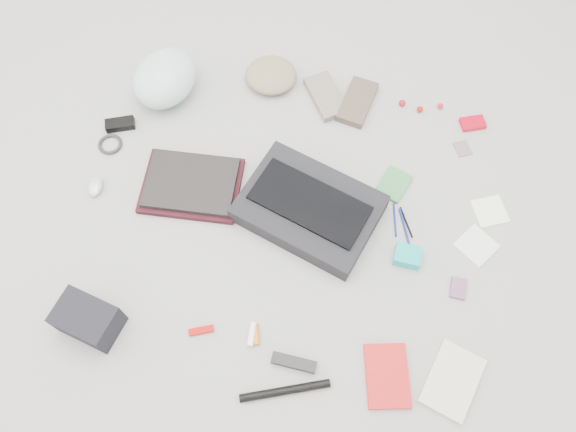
# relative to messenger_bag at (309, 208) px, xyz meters

# --- Properties ---
(ground_plane) EXTENTS (4.00, 4.00, 0.00)m
(ground_plane) POSITION_rel_messenger_bag_xyz_m (-0.07, -0.05, -0.04)
(ground_plane) COLOR gray
(messenger_bag) EXTENTS (0.56, 0.48, 0.08)m
(messenger_bag) POSITION_rel_messenger_bag_xyz_m (0.00, 0.00, 0.00)
(messenger_bag) COLOR black
(messenger_bag) RESTS_ON ground_plane
(bag_flap) EXTENTS (0.44, 0.32, 0.01)m
(bag_flap) POSITION_rel_messenger_bag_xyz_m (0.00, 0.00, 0.04)
(bag_flap) COLOR black
(bag_flap) RESTS_ON messenger_bag
(laptop_sleeve) EXTENTS (0.36, 0.27, 0.02)m
(laptop_sleeve) POSITION_rel_messenger_bag_xyz_m (-0.44, 0.04, -0.03)
(laptop_sleeve) COLOR #360F16
(laptop_sleeve) RESTS_ON ground_plane
(laptop) EXTENTS (0.33, 0.24, 0.02)m
(laptop) POSITION_rel_messenger_bag_xyz_m (-0.44, 0.04, -0.00)
(laptop) COLOR black
(laptop) RESTS_ON laptop_sleeve
(bike_helmet) EXTENTS (0.30, 0.34, 0.17)m
(bike_helmet) POSITION_rel_messenger_bag_xyz_m (-0.63, 0.45, 0.05)
(bike_helmet) COLOR silver
(bike_helmet) RESTS_ON ground_plane
(beanie) EXTENTS (0.21, 0.20, 0.07)m
(beanie) POSITION_rel_messenger_bag_xyz_m (-0.23, 0.57, -0.00)
(beanie) COLOR #8B7F5D
(beanie) RESTS_ON ground_plane
(mitten_left) EXTENTS (0.20, 0.24, 0.03)m
(mitten_left) POSITION_rel_messenger_bag_xyz_m (-0.00, 0.52, -0.02)
(mitten_left) COLOR gray
(mitten_left) RESTS_ON ground_plane
(mitten_right) EXTENTS (0.16, 0.23, 0.03)m
(mitten_right) POSITION_rel_messenger_bag_xyz_m (0.12, 0.51, -0.02)
(mitten_right) COLOR brown
(mitten_right) RESTS_ON ground_plane
(power_brick) EXTENTS (0.12, 0.08, 0.03)m
(power_brick) POSITION_rel_messenger_bag_xyz_m (-0.77, 0.26, -0.02)
(power_brick) COLOR black
(power_brick) RESTS_ON ground_plane
(cable_coil) EXTENTS (0.12, 0.12, 0.01)m
(cable_coil) POSITION_rel_messenger_bag_xyz_m (-0.79, 0.17, -0.03)
(cable_coil) COLOR black
(cable_coil) RESTS_ON ground_plane
(mouse) EXTENTS (0.06, 0.09, 0.03)m
(mouse) POSITION_rel_messenger_bag_xyz_m (-0.79, -0.02, -0.02)
(mouse) COLOR silver
(mouse) RESTS_ON ground_plane
(camera_bag) EXTENTS (0.22, 0.18, 0.12)m
(camera_bag) POSITION_rel_messenger_bag_xyz_m (-0.64, -0.51, 0.02)
(camera_bag) COLOR black
(camera_bag) RESTS_ON ground_plane
(multitool) EXTENTS (0.08, 0.05, 0.01)m
(multitool) POSITION_rel_messenger_bag_xyz_m (-0.29, -0.48, -0.03)
(multitool) COLOR #9E0700
(multitool) RESTS_ON ground_plane
(toiletry_tube_white) EXTENTS (0.02, 0.08, 0.02)m
(toiletry_tube_white) POSITION_rel_messenger_bag_xyz_m (-0.12, -0.47, -0.03)
(toiletry_tube_white) COLOR white
(toiletry_tube_white) RESTS_ON ground_plane
(toiletry_tube_orange) EXTENTS (0.03, 0.07, 0.02)m
(toiletry_tube_orange) POSITION_rel_messenger_bag_xyz_m (-0.11, -0.46, -0.03)
(toiletry_tube_orange) COLOR #C56718
(toiletry_tube_orange) RESTS_ON ground_plane
(u_lock) EXTENTS (0.15, 0.05, 0.03)m
(u_lock) POSITION_rel_messenger_bag_xyz_m (0.02, -0.54, -0.02)
(u_lock) COLOR black
(u_lock) RESTS_ON ground_plane
(bike_pump) EXTENTS (0.28, 0.11, 0.03)m
(bike_pump) POSITION_rel_messenger_bag_xyz_m (0.01, -0.63, -0.03)
(bike_pump) COLOR black
(bike_pump) RESTS_ON ground_plane
(book_red) EXTENTS (0.17, 0.22, 0.02)m
(book_red) POSITION_rel_messenger_bag_xyz_m (0.32, -0.53, -0.03)
(book_red) COLOR red
(book_red) RESTS_ON ground_plane
(book_white) EXTENTS (0.21, 0.25, 0.02)m
(book_white) POSITION_rel_messenger_bag_xyz_m (0.52, -0.52, -0.03)
(book_white) COLOR beige
(book_white) RESTS_ON ground_plane
(notepad) EXTENTS (0.14, 0.15, 0.01)m
(notepad) POSITION_rel_messenger_bag_xyz_m (0.29, 0.16, -0.03)
(notepad) COLOR #377E41
(notepad) RESTS_ON ground_plane
(pen_blue) EXTENTS (0.02, 0.13, 0.01)m
(pen_blue) POSITION_rel_messenger_bag_xyz_m (0.31, 0.02, -0.04)
(pen_blue) COLOR navy
(pen_blue) RESTS_ON ground_plane
(pen_black) EXTENTS (0.06, 0.12, 0.01)m
(pen_black) POSITION_rel_messenger_bag_xyz_m (0.35, 0.02, -0.04)
(pen_black) COLOR black
(pen_black) RESTS_ON ground_plane
(pen_navy) EXTENTS (0.05, 0.15, 0.01)m
(pen_navy) POSITION_rel_messenger_bag_xyz_m (0.34, -0.01, -0.03)
(pen_navy) COLOR navy
(pen_navy) RESTS_ON ground_plane
(accordion_wallet) EXTENTS (0.10, 0.08, 0.04)m
(accordion_wallet) POSITION_rel_messenger_bag_xyz_m (0.36, -0.12, -0.02)
(accordion_wallet) COLOR #12B4B6
(accordion_wallet) RESTS_ON ground_plane
(card_deck) EXTENTS (0.06, 0.08, 0.01)m
(card_deck) POSITION_rel_messenger_bag_xyz_m (0.54, -0.21, -0.03)
(card_deck) COLOR #805471
(card_deck) RESTS_ON ground_plane
(napkin_top) EXTENTS (0.14, 0.14, 0.01)m
(napkin_top) POSITION_rel_messenger_bag_xyz_m (0.64, 0.10, -0.04)
(napkin_top) COLOR white
(napkin_top) RESTS_ON ground_plane
(napkin_bottom) EXTENTS (0.17, 0.17, 0.01)m
(napkin_bottom) POSITION_rel_messenger_bag_xyz_m (0.60, -0.04, -0.04)
(napkin_bottom) COLOR silver
(napkin_bottom) RESTS_ON ground_plane
(lollipop_a) EXTENTS (0.03, 0.03, 0.03)m
(lollipop_a) POSITION_rel_messenger_bag_xyz_m (0.30, 0.53, -0.03)
(lollipop_a) COLOR #A10F1E
(lollipop_a) RESTS_ON ground_plane
(lollipop_b) EXTENTS (0.03, 0.03, 0.02)m
(lollipop_b) POSITION_rel_messenger_bag_xyz_m (0.37, 0.51, -0.03)
(lollipop_b) COLOR #BD1103
(lollipop_b) RESTS_ON ground_plane
(lollipop_c) EXTENTS (0.02, 0.02, 0.02)m
(lollipop_c) POSITION_rel_messenger_bag_xyz_m (0.45, 0.54, -0.03)
(lollipop_c) COLOR red
(lollipop_c) RESTS_ON ground_plane
(altoids_tin) EXTENTS (0.11, 0.09, 0.02)m
(altoids_tin) POSITION_rel_messenger_bag_xyz_m (0.58, 0.48, -0.03)
(altoids_tin) COLOR red
(altoids_tin) RESTS_ON ground_plane
(stamp_sheet) EXTENTS (0.08, 0.08, 0.00)m
(stamp_sheet) POSITION_rel_messenger_bag_xyz_m (0.54, 0.36, -0.04)
(stamp_sheet) COLOR slate
(stamp_sheet) RESTS_ON ground_plane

